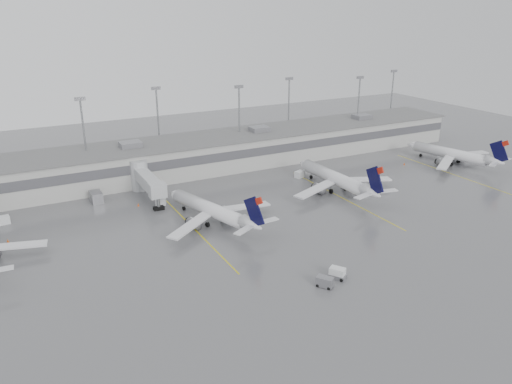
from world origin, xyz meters
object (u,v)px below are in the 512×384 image
jet_far_right (454,154)px  baggage_tug (337,274)px  jet_mid_left (213,210)px  jet_mid_right (338,179)px

jet_far_right → baggage_tug: bearing=-165.8°
jet_far_right → baggage_tug: (-63.96, -34.55, -2.14)m
jet_far_right → jet_mid_left: bearing=170.7°
jet_mid_left → jet_mid_right: (32.24, 3.65, 0.20)m
jet_far_right → baggage_tug: 72.73m
jet_mid_left → jet_far_right: bearing=-11.9°
jet_mid_left → jet_far_right: (72.62, 6.26, 0.03)m
baggage_tug → jet_far_right: bearing=-5.7°
jet_mid_left → jet_far_right: jet_far_right is taller
jet_mid_right → jet_far_right: size_ratio=1.08×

